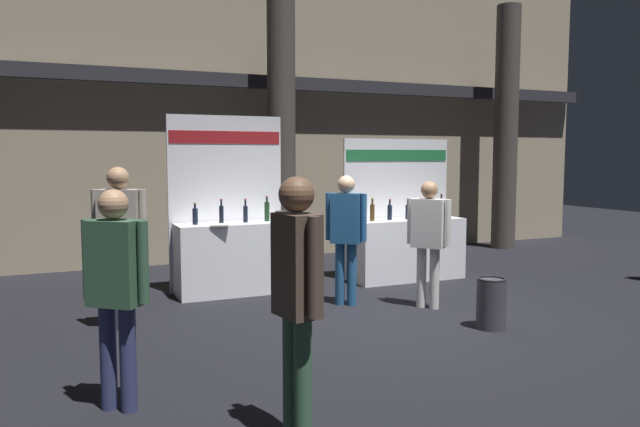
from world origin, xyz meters
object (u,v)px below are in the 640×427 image
Objects in this scene: exhibitor_booth_1 at (406,243)px; visitor_1 at (346,229)px; trash_bin at (491,303)px; visitor_2 at (429,233)px; visitor_3 at (297,287)px; exhibitor_booth_0 at (232,250)px; visitor_5 at (116,280)px; visitor_7 at (120,232)px.

visitor_1 is (-1.62, -1.15, 0.43)m from exhibitor_booth_1.
visitor_2 reaches higher than trash_bin.
visitor_1 is 3.89m from visitor_3.
exhibitor_booth_0 is 1.49× the size of visitor_1.
visitor_3 is (-2.90, -2.77, 0.11)m from visitor_2.
visitor_5 is (-1.91, -3.58, 0.39)m from exhibitor_booth_0.
visitor_3 is at bearing -100.48° from exhibitor_booth_0.
exhibitor_booth_1 reaches higher than visitor_3.
visitor_3 reaches higher than visitor_1.
visitor_3 reaches higher than visitor_5.
visitor_3 is at bearing 95.76° from visitor_2.
exhibitor_booth_1 reaches higher than visitor_2.
exhibitor_booth_0 is 2.77m from exhibitor_booth_1.
visitor_7 is (0.26, 2.27, 0.09)m from visitor_5.
visitor_3 is 1.07× the size of visitor_5.
exhibitor_booth_1 is 1.91m from visitor_2.
visitor_2 is at bearing 96.21° from trash_bin.
exhibitor_booth_1 is 2.89m from trash_bin.
trash_bin is at bearing 110.03° from visitor_3.
visitor_5 is (-4.07, -0.64, 0.72)m from trash_bin.
exhibitor_booth_1 is 1.36× the size of visitor_2.
trash_bin is 1.29m from visitor_2.
visitor_5 is at bearing -103.52° from visitor_1.
exhibitor_booth_0 is at bearing 9.91° from visitor_2.
visitor_7 is at bearing -165.05° from exhibitor_booth_1.
exhibitor_booth_0 is at bearing 126.32° from trash_bin.
trash_bin is at bearing -19.05° from visitor_1.
exhibitor_booth_1 is 1.21× the size of visitor_7.
trash_bin is at bearing 148.30° from visitor_2.
exhibitor_booth_1 reaches higher than trash_bin.
visitor_1 is (-1.01, 1.65, 0.71)m from trash_bin.
visitor_3 is (-0.85, -4.62, 0.45)m from exhibitor_booth_0.
exhibitor_booth_0 is 4.08m from visitor_5.
exhibitor_booth_0 is 1.39× the size of visitor_3.
visitor_1 is 1.05m from visitor_2.
visitor_5 is 2.29m from visitor_7.
visitor_2 is 4.31m from visitor_5.
visitor_2 is at bearing -116.36° from visitor_5.
visitor_3 is at bearing -150.94° from trash_bin.
exhibitor_booth_0 is 1.14× the size of exhibitor_booth_1.
exhibitor_booth_1 is at bearing 77.74° from trash_bin.
trash_bin is 2.06m from visitor_1.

